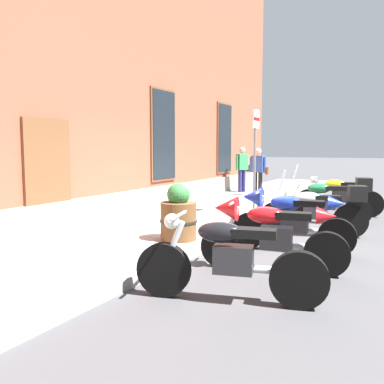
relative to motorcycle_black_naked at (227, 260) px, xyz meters
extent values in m
plane|color=#38383A|center=(3.42, 1.22, -0.49)|extent=(140.00, 140.00, 0.00)
cube|color=gray|center=(3.42, 2.78, -0.41)|extent=(26.51, 3.13, 0.15)
cube|color=brown|center=(3.42, 7.65, 3.80)|extent=(20.51, 6.62, 8.59)
cube|color=gray|center=(3.42, 4.30, -0.14)|extent=(20.51, 0.10, 0.70)
cube|color=brown|center=(1.37, 4.31, 0.66)|extent=(1.10, 0.08, 2.30)
cube|color=#513823|center=(5.47, 4.32, 1.61)|extent=(1.22, 0.06, 2.52)
cube|color=black|center=(5.47, 4.29, 1.61)|extent=(1.10, 0.03, 2.40)
cube|color=#513823|center=(9.57, 4.32, 1.61)|extent=(1.22, 0.06, 2.52)
cube|color=black|center=(9.57, 4.29, 1.61)|extent=(1.10, 0.03, 2.40)
cylinder|color=black|center=(-0.19, 0.73, -0.17)|extent=(0.28, 0.65, 0.65)
cylinder|color=black|center=(0.19, -0.77, -0.17)|extent=(0.28, 0.65, 0.65)
cylinder|color=silver|center=(-0.16, 0.63, 0.10)|extent=(0.15, 0.33, 0.66)
cube|color=#28282B|center=(0.02, -0.07, 0.01)|extent=(0.32, 0.48, 0.32)
ellipsoid|color=black|center=(-0.02, 0.08, 0.32)|extent=(0.38, 0.57, 0.24)
cube|color=black|center=(0.07, -0.29, 0.33)|extent=(0.33, 0.52, 0.10)
cylinder|color=silver|center=(-0.14, 0.55, 0.49)|extent=(0.61, 0.19, 0.04)
cylinder|color=silver|center=(0.21, -0.33, -0.12)|extent=(0.20, 0.46, 0.09)
sphere|color=silver|center=(-0.16, 0.63, 0.42)|extent=(0.18, 0.18, 0.18)
cylinder|color=black|center=(1.24, 0.62, -0.18)|extent=(0.23, 0.63, 0.62)
cylinder|color=black|center=(1.50, -0.82, -0.18)|extent=(0.23, 0.63, 0.62)
cylinder|color=silver|center=(1.25, 0.52, 0.09)|extent=(0.13, 0.33, 0.67)
cube|color=#28282B|center=(1.38, -0.15, 0.00)|extent=(0.30, 0.47, 0.32)
ellipsoid|color=red|center=(1.35, 0.00, 0.32)|extent=(0.35, 0.56, 0.24)
cube|color=black|center=(1.42, -0.37, 0.33)|extent=(0.30, 0.51, 0.10)
cylinder|color=silver|center=(1.27, 0.44, 0.49)|extent=(0.62, 0.15, 0.04)
cylinder|color=silver|center=(1.55, -0.42, -0.13)|extent=(0.17, 0.46, 0.09)
cone|color=red|center=(1.25, 0.57, 0.39)|extent=(0.42, 0.40, 0.36)
cone|color=red|center=(1.50, -0.80, 0.35)|extent=(0.28, 0.30, 0.24)
cylinder|color=black|center=(2.55, 0.69, -0.18)|extent=(0.18, 0.63, 0.62)
cylinder|color=black|center=(2.70, -0.76, -0.18)|extent=(0.18, 0.63, 0.62)
cylinder|color=silver|center=(2.56, 0.59, 0.10)|extent=(0.10, 0.34, 0.69)
cube|color=#28282B|center=(2.63, -0.08, 0.00)|extent=(0.26, 0.46, 0.32)
ellipsoid|color=#192D9E|center=(2.62, 0.07, 0.34)|extent=(0.31, 0.54, 0.24)
cube|color=black|center=(2.66, -0.31, 0.35)|extent=(0.27, 0.50, 0.10)
cylinder|color=silver|center=(2.57, 0.51, 0.51)|extent=(0.62, 0.10, 0.04)
cylinder|color=silver|center=(2.78, -0.37, -0.13)|extent=(0.14, 0.46, 0.09)
cone|color=#192D9E|center=(2.56, 0.64, 0.41)|extent=(0.39, 0.38, 0.36)
cone|color=#192D9E|center=(2.70, -0.74, 0.37)|extent=(0.27, 0.28, 0.24)
cylinder|color=black|center=(3.85, 0.62, -0.16)|extent=(0.31, 0.67, 0.66)
cylinder|color=black|center=(4.26, -0.76, -0.16)|extent=(0.31, 0.67, 0.66)
cylinder|color=silver|center=(3.88, 0.53, 0.08)|extent=(0.15, 0.31, 0.61)
cube|color=#28282B|center=(4.07, -0.12, 0.02)|extent=(0.34, 0.48, 0.32)
ellipsoid|color=#B7BABF|center=(4.03, 0.03, 0.27)|extent=(0.40, 0.57, 0.24)
cube|color=black|center=(4.13, -0.34, 0.28)|extent=(0.35, 0.52, 0.10)
cylinder|color=silver|center=(3.90, 0.45, 0.44)|extent=(0.60, 0.21, 0.04)
cylinder|color=silver|center=(4.27, -0.37, -0.11)|extent=(0.22, 0.46, 0.09)
cube|color=#B2BCC6|center=(3.88, 0.51, 0.62)|extent=(0.39, 0.24, 0.40)
cube|color=black|center=(4.29, -0.86, 0.38)|extent=(0.44, 0.41, 0.30)
cylinder|color=black|center=(5.39, 0.76, -0.18)|extent=(0.27, 0.63, 0.62)
cylinder|color=black|center=(5.77, -0.72, -0.18)|extent=(0.27, 0.63, 0.62)
cylinder|color=silver|center=(5.42, 0.67, 0.10)|extent=(0.15, 0.34, 0.68)
cube|color=#28282B|center=(5.59, -0.03, 0.00)|extent=(0.32, 0.48, 0.32)
ellipsoid|color=#195633|center=(5.56, 0.12, 0.33)|extent=(0.38, 0.57, 0.24)
cube|color=black|center=(5.65, -0.25, 0.34)|extent=(0.33, 0.52, 0.10)
cylinder|color=silver|center=(5.44, 0.59, 0.50)|extent=(0.61, 0.19, 0.04)
cylinder|color=silver|center=(5.78, -0.29, -0.13)|extent=(0.20, 0.46, 0.09)
cube|color=#B2BCC6|center=(5.42, 0.65, 0.68)|extent=(0.38, 0.23, 0.40)
cube|color=black|center=(5.79, -0.82, 0.44)|extent=(0.43, 0.40, 0.30)
cylinder|color=black|center=(6.79, 0.63, -0.16)|extent=(0.24, 0.68, 0.67)
cylinder|color=black|center=(7.07, -0.86, -0.16)|extent=(0.24, 0.68, 0.67)
cylinder|color=silver|center=(6.81, 0.53, 0.11)|extent=(0.13, 0.33, 0.66)
cube|color=#28282B|center=(6.94, -0.16, 0.02)|extent=(0.30, 0.47, 0.32)
ellipsoid|color=gold|center=(6.91, -0.02, 0.32)|extent=(0.35, 0.56, 0.24)
cube|color=black|center=(6.98, -0.39, 0.33)|extent=(0.30, 0.51, 0.10)
cylinder|color=silver|center=(6.83, 0.45, 0.49)|extent=(0.62, 0.15, 0.04)
cylinder|color=silver|center=(7.11, -0.44, -0.11)|extent=(0.17, 0.46, 0.09)
sphere|color=silver|center=(6.81, 0.53, 0.42)|extent=(0.18, 0.18, 0.18)
cylinder|color=black|center=(9.01, 2.91, 0.06)|extent=(0.14, 0.14, 0.79)
cylinder|color=black|center=(9.00, 2.73, 0.06)|extent=(0.14, 0.14, 0.79)
cube|color=#2D478C|center=(9.00, 2.82, 0.73)|extent=(0.23, 0.41, 0.56)
sphere|color=tan|center=(9.00, 2.82, 1.15)|extent=(0.21, 0.21, 0.21)
cylinder|color=#2D478C|center=(9.02, 3.07, 0.70)|extent=(0.09, 0.09, 0.53)
cylinder|color=#2D478C|center=(8.98, 2.57, 0.70)|extent=(0.09, 0.09, 0.53)
cube|color=#592D19|center=(9.00, 2.50, 0.50)|extent=(0.13, 0.09, 0.24)
cylinder|color=#1E1E4C|center=(9.70, 3.74, 0.07)|extent=(0.14, 0.14, 0.81)
cylinder|color=#1E1E4C|center=(9.86, 3.66, 0.07)|extent=(0.14, 0.14, 0.81)
cube|color=#26723F|center=(9.78, 3.70, 0.76)|extent=(0.45, 0.36, 0.57)
sphere|color=tan|center=(9.78, 3.70, 1.18)|extent=(0.22, 0.22, 0.22)
cylinder|color=#26723F|center=(9.56, 3.81, 0.73)|extent=(0.09, 0.09, 0.54)
cylinder|color=#26723F|center=(10.01, 3.59, 0.73)|extent=(0.09, 0.09, 0.54)
cube|color=black|center=(10.08, 3.57, 0.52)|extent=(0.13, 0.14, 0.24)
cylinder|color=#4C4C51|center=(5.31, 1.61, 0.93)|extent=(0.06, 0.06, 2.54)
cube|color=white|center=(5.31, 1.59, 1.95)|extent=(0.36, 0.03, 0.44)
cube|color=red|center=(5.31, 1.57, 1.95)|extent=(0.36, 0.01, 0.08)
cylinder|color=brown|center=(1.93, 1.77, -0.01)|extent=(0.63, 0.63, 0.66)
cylinder|color=black|center=(1.93, 1.77, -0.01)|extent=(0.66, 0.66, 0.04)
sphere|color=#28602D|center=(1.93, 1.77, 0.46)|extent=(0.40, 0.40, 0.40)
camera|label=1|loc=(-4.16, -1.81, 1.26)|focal=38.42mm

